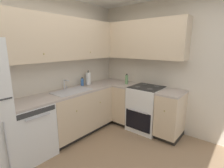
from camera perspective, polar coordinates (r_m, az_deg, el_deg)
wall_back at (r=3.30m, az=-21.46°, el=4.33°), size 3.56×0.05×2.61m
wall_right at (r=3.60m, az=18.28°, el=5.22°), size 0.05×3.19×2.61m
dishwasher at (r=3.03m, az=-25.97°, el=-13.96°), size 0.60×0.63×0.88m
lower_cabinets_back at (r=3.50m, az=-11.13°, el=-9.21°), size 1.36×0.62×0.88m
countertop_back at (r=3.35m, az=-11.47°, el=-2.04°), size 2.56×0.60×0.03m
lower_cabinets_right at (r=3.61m, az=12.13°, el=-8.56°), size 0.62×1.39×0.88m
countertop_right at (r=3.47m, az=12.46°, el=-1.59°), size 0.60×1.39×0.03m
oven_range at (r=3.64m, az=11.42°, el=-7.97°), size 0.68×0.62×1.06m
upper_cabinets_back at (r=3.26m, az=-16.09°, el=14.41°), size 2.24×0.34×0.76m
upper_cabinets_right at (r=3.66m, az=9.18°, el=14.51°), size 0.32×1.94×0.76m
sink at (r=3.24m, az=-13.37°, el=-3.08°), size 0.71×0.40×0.10m
faucet at (r=3.37m, az=-15.58°, el=0.18°), size 0.07×0.16×0.20m
soap_bottle at (r=3.63m, az=-10.05°, el=0.73°), size 0.06×0.06×0.18m
paper_towel_roll at (r=3.71m, az=-8.01°, el=1.85°), size 0.11×0.11×0.32m
oil_bottle at (r=3.72m, az=4.97°, el=1.55°), size 0.07×0.07×0.22m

